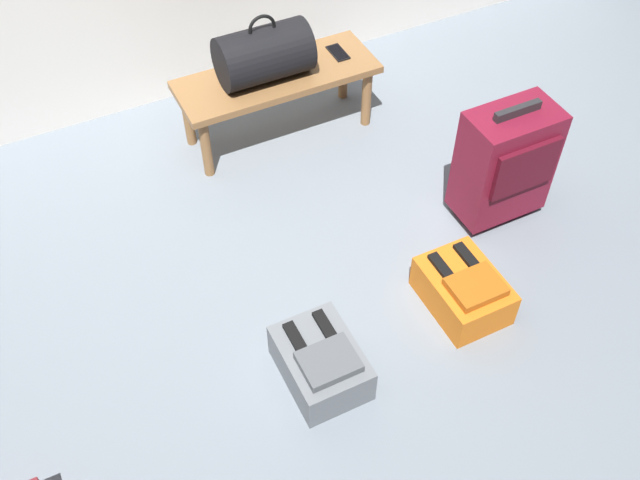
{
  "coord_description": "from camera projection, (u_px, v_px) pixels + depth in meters",
  "views": [
    {
      "loc": [
        -0.72,
        -1.75,
        2.5
      ],
      "look_at": [
        0.16,
        0.04,
        0.25
      ],
      "focal_mm": 41.02,
      "sensor_mm": 36.0,
      "label": 1
    }
  ],
  "objects": [
    {
      "name": "bench",
      "position": [
        277.0,
        83.0,
        3.61
      ],
      "size": [
        1.0,
        0.36,
        0.37
      ],
      "color": "olive",
      "rests_on": "ground"
    },
    {
      "name": "backpack_orange",
      "position": [
        464.0,
        290.0,
        3.03
      ],
      "size": [
        0.28,
        0.38,
        0.21
      ],
      "color": "orange",
      "rests_on": "ground"
    },
    {
      "name": "duffel_bag_black",
      "position": [
        264.0,
        54.0,
        3.45
      ],
      "size": [
        0.44,
        0.26,
        0.34
      ],
      "color": "black",
      "rests_on": "bench"
    },
    {
      "name": "suitcase_upright_burgundy",
      "position": [
        505.0,
        162.0,
        3.22
      ],
      "size": [
        0.4,
        0.26,
        0.62
      ],
      "color": "maroon",
      "rests_on": "ground"
    },
    {
      "name": "ground_plane",
      "position": [
        289.0,
        297.0,
        3.12
      ],
      "size": [
        6.6,
        6.6,
        0.0
      ],
      "primitive_type": "plane",
      "color": "slate"
    },
    {
      "name": "backpack_grey",
      "position": [
        321.0,
        362.0,
        2.8
      ],
      "size": [
        0.28,
        0.38,
        0.21
      ],
      "color": "slate",
      "rests_on": "ground"
    },
    {
      "name": "cell_phone",
      "position": [
        338.0,
        53.0,
        3.67
      ],
      "size": [
        0.07,
        0.14,
        0.01
      ],
      "color": "black",
      "rests_on": "bench"
    }
  ]
}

